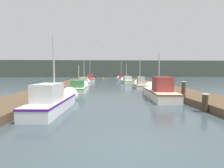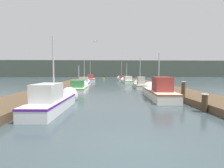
% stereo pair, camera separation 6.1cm
% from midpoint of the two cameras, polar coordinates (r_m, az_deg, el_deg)
% --- Properties ---
extents(ground_plane, '(200.00, 200.00, 0.00)m').
position_cam_midpoint_polar(ground_plane, '(5.09, 6.26, -20.33)').
color(ground_plane, '#38474C').
extents(dock_left, '(2.94, 40.00, 0.40)m').
position_cam_midpoint_polar(dock_left, '(21.35, -17.26, -1.15)').
color(dock_left, brown).
rests_on(dock_left, ground_plane).
extents(dock_right, '(2.94, 40.00, 0.40)m').
position_cam_midpoint_polar(dock_right, '(21.76, 15.65, -1.02)').
color(dock_right, brown).
rests_on(dock_right, ground_plane).
extents(distant_shore_ridge, '(120.00, 16.00, 6.15)m').
position_cam_midpoint_polar(distant_shore_ridge, '(72.30, -2.11, 4.93)').
color(distant_shore_ridge, '#424C42').
rests_on(distant_shore_ridge, ground_plane).
extents(fishing_boat_0, '(1.68, 6.11, 4.34)m').
position_cam_midpoint_polar(fishing_boat_0, '(10.40, -17.80, -4.99)').
color(fishing_boat_0, silver).
rests_on(fishing_boat_0, ground_plane).
extents(fishing_boat_1, '(1.98, 6.60, 3.93)m').
position_cam_midpoint_polar(fishing_boat_1, '(14.56, 14.70, -2.28)').
color(fishing_boat_1, silver).
rests_on(fishing_boat_1, ground_plane).
extents(fishing_boat_2, '(1.73, 5.01, 3.27)m').
position_cam_midpoint_polar(fishing_boat_2, '(19.15, -10.48, -1.12)').
color(fishing_boat_2, silver).
rests_on(fishing_boat_2, ground_plane).
extents(fishing_boat_3, '(1.68, 5.02, 4.37)m').
position_cam_midpoint_polar(fishing_boat_3, '(22.60, 9.11, -0.20)').
color(fishing_boat_3, silver).
rests_on(fishing_boat_3, ground_plane).
extents(fishing_boat_4, '(1.63, 4.29, 4.38)m').
position_cam_midpoint_polar(fishing_boat_4, '(26.89, -8.89, 0.46)').
color(fishing_boat_4, silver).
rests_on(fishing_boat_4, ground_plane).
extents(fishing_boat_5, '(1.97, 4.75, 4.07)m').
position_cam_midpoint_polar(fishing_boat_5, '(31.79, 4.76, 1.07)').
color(fishing_boat_5, silver).
rests_on(fishing_boat_5, ground_plane).
extents(fishing_boat_6, '(2.24, 5.68, 4.96)m').
position_cam_midpoint_polar(fishing_boat_6, '(35.64, -7.07, 1.52)').
color(fishing_boat_6, silver).
rests_on(fishing_boat_6, ground_plane).
extents(fishing_boat_7, '(1.93, 4.89, 5.05)m').
position_cam_midpoint_polar(fishing_boat_7, '(40.60, 3.09, 1.69)').
color(fishing_boat_7, silver).
rests_on(fishing_boat_7, ground_plane).
extents(mooring_piling_0, '(0.32, 0.32, 0.97)m').
position_cam_midpoint_polar(mooring_piling_0, '(34.20, 6.19, 1.43)').
color(mooring_piling_0, '#473523').
rests_on(mooring_piling_0, ground_plane).
extents(mooring_piling_1, '(0.34, 0.34, 0.94)m').
position_cam_midpoint_polar(mooring_piling_1, '(10.26, 28.15, -5.47)').
color(mooring_piling_1, '#473523').
rests_on(mooring_piling_1, ground_plane).
extents(mooring_piling_2, '(0.30, 0.30, 1.43)m').
position_cam_midpoint_polar(mooring_piling_2, '(12.72, 22.37, -2.40)').
color(mooring_piling_2, '#473523').
rests_on(mooring_piling_2, ground_plane).
extents(channel_buoy, '(0.47, 0.47, 0.97)m').
position_cam_midpoint_polar(channel_buoy, '(46.68, -2.68, 1.74)').
color(channel_buoy, gold).
rests_on(channel_buoy, ground_plane).
extents(seagull_lead, '(0.38, 0.53, 0.12)m').
position_cam_midpoint_polar(seagull_lead, '(28.92, 4.17, 10.50)').
color(seagull_lead, white).
extents(seagull_1, '(0.56, 0.30, 0.12)m').
position_cam_midpoint_polar(seagull_1, '(22.38, -5.38, 13.72)').
color(seagull_1, white).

